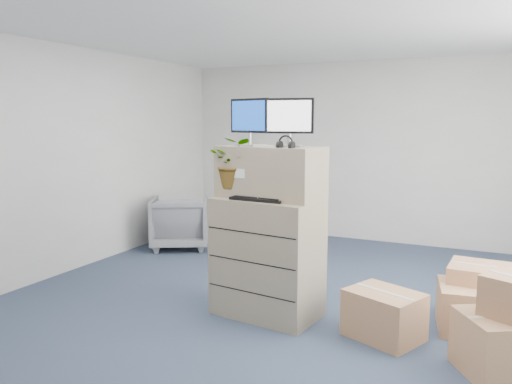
# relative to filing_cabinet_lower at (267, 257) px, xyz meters

# --- Properties ---
(ground) EXTENTS (7.00, 7.00, 0.00)m
(ground) POSITION_rel_filing_cabinet_lower_xyz_m (0.16, -0.00, -0.57)
(ground) COLOR #263046
(ground) RESTS_ON ground
(wall_back) EXTENTS (6.00, 0.02, 2.80)m
(wall_back) POSITION_rel_filing_cabinet_lower_xyz_m (0.16, 3.51, 0.83)
(wall_back) COLOR #B5B1AC
(wall_back) RESTS_ON ground
(filing_cabinet_lower) EXTENTS (1.05, 0.72, 1.15)m
(filing_cabinet_lower) POSITION_rel_filing_cabinet_lower_xyz_m (0.00, 0.00, 0.00)
(filing_cabinet_lower) COLOR gray
(filing_cabinet_lower) RESTS_ON ground
(filing_cabinet_upper) EXTENTS (1.04, 0.62, 0.49)m
(filing_cabinet_upper) POSITION_rel_filing_cabinet_lower_xyz_m (0.01, 0.05, 0.82)
(filing_cabinet_upper) COLOR gray
(filing_cabinet_upper) RESTS_ON filing_cabinet_lower
(monitor_left) EXTENTS (0.45, 0.23, 0.45)m
(monitor_left) POSITION_rel_filing_cabinet_lower_xyz_m (-0.22, 0.05, 1.32)
(monitor_left) COLOR #99999E
(monitor_left) RESTS_ON filing_cabinet_upper
(monitor_right) EXTENTS (0.45, 0.21, 0.45)m
(monitor_right) POSITION_rel_filing_cabinet_lower_xyz_m (0.20, 0.04, 1.32)
(monitor_right) COLOR #99999E
(monitor_right) RESTS_ON filing_cabinet_upper
(headphones) EXTENTS (0.15, 0.04, 0.15)m
(headphones) POSITION_rel_filing_cabinet_lower_xyz_m (0.24, -0.14, 1.11)
(headphones) COLOR black
(headphones) RESTS_ON filing_cabinet_upper
(keyboard) EXTENTS (0.55, 0.26, 0.03)m
(keyboard) POSITION_rel_filing_cabinet_lower_xyz_m (-0.03, -0.12, 0.59)
(keyboard) COLOR black
(keyboard) RESTS_ON filing_cabinet_lower
(mouse) EXTENTS (0.11, 0.09, 0.03)m
(mouse) POSITION_rel_filing_cabinet_lower_xyz_m (0.34, -0.18, 0.59)
(mouse) COLOR silver
(mouse) RESTS_ON filing_cabinet_lower
(water_bottle) EXTENTS (0.08, 0.08, 0.29)m
(water_bottle) POSITION_rel_filing_cabinet_lower_xyz_m (0.06, 0.06, 0.72)
(water_bottle) COLOR gray
(water_bottle) RESTS_ON filing_cabinet_lower
(phone_dock) EXTENTS (0.07, 0.06, 0.15)m
(phone_dock) POSITION_rel_filing_cabinet_lower_xyz_m (-0.08, 0.04, 0.62)
(phone_dock) COLOR silver
(phone_dock) RESTS_ON filing_cabinet_lower
(external_drive) EXTENTS (0.22, 0.18, 0.06)m
(external_drive) POSITION_rel_filing_cabinet_lower_xyz_m (0.34, 0.05, 0.60)
(external_drive) COLOR black
(external_drive) RESTS_ON filing_cabinet_lower
(tissue_box) EXTENTS (0.31, 0.21, 0.10)m
(tissue_box) POSITION_rel_filing_cabinet_lower_xyz_m (0.33, 0.04, 0.69)
(tissue_box) COLOR #3987C3
(tissue_box) RESTS_ON external_drive
(potted_plant) EXTENTS (0.52, 0.56, 0.47)m
(potted_plant) POSITION_rel_filing_cabinet_lower_xyz_m (-0.32, -0.05, 0.84)
(potted_plant) COLOR #B4CCA4
(potted_plant) RESTS_ON filing_cabinet_lower
(office_chair) EXTENTS (1.09, 1.07, 0.84)m
(office_chair) POSITION_rel_filing_cabinet_lower_xyz_m (-2.24, 1.83, -0.15)
(office_chair) COLOR slate
(office_chair) RESTS_ON ground
(cardboard_boxes) EXTENTS (1.71, 1.58, 0.76)m
(cardboard_boxes) POSITION_rel_filing_cabinet_lower_xyz_m (1.84, 0.21, -0.31)
(cardboard_boxes) COLOR #A2714E
(cardboard_boxes) RESTS_ON ground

